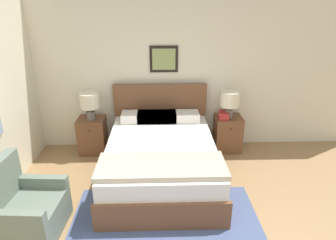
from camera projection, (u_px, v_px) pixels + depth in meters
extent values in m
cube|color=beige|center=(169.00, 73.00, 5.02)|extent=(6.85, 0.06, 2.60)
cube|color=black|center=(164.00, 59.00, 4.89)|extent=(0.46, 0.02, 0.43)
cube|color=#8E9E5B|center=(164.00, 59.00, 4.87)|extent=(0.38, 0.00, 0.34)
cube|color=brown|center=(161.00, 170.00, 4.37)|extent=(1.57, 2.16, 0.28)
cube|color=brown|center=(162.00, 206.00, 3.33)|extent=(1.57, 0.06, 0.08)
cube|color=white|center=(161.00, 152.00, 4.26)|extent=(1.51, 2.08, 0.31)
cube|color=brown|center=(160.00, 100.00, 5.07)|extent=(1.57, 0.06, 0.56)
cube|color=#B2A893|center=(161.00, 166.00, 3.56)|extent=(1.54, 0.61, 0.06)
cube|color=white|center=(137.00, 117.00, 4.92)|extent=(0.52, 0.32, 0.14)
cube|color=white|center=(183.00, 116.00, 4.95)|extent=(0.52, 0.32, 0.14)
cube|color=tan|center=(160.00, 117.00, 4.93)|extent=(0.52, 0.32, 0.14)
cube|color=tan|center=(153.00, 117.00, 4.93)|extent=(0.52, 0.32, 0.14)
cube|color=slate|center=(31.00, 217.00, 3.35)|extent=(0.72, 0.78, 0.38)
cube|color=slate|center=(39.00, 182.00, 3.55)|extent=(0.68, 0.15, 0.14)
cube|color=slate|center=(12.00, 218.00, 2.96)|extent=(0.68, 0.15, 0.14)
cube|color=brown|center=(93.00, 135.00, 5.10)|extent=(0.44, 0.40, 0.61)
sphere|color=#332D28|center=(89.00, 131.00, 4.83)|extent=(0.02, 0.02, 0.02)
cube|color=brown|center=(228.00, 133.00, 5.16)|extent=(0.44, 0.40, 0.61)
sphere|color=#332D28|center=(231.00, 129.00, 4.90)|extent=(0.02, 0.02, 0.02)
cylinder|color=slate|center=(91.00, 115.00, 4.93)|extent=(0.13, 0.13, 0.14)
cylinder|color=slate|center=(90.00, 109.00, 4.89)|extent=(0.02, 0.02, 0.06)
cylinder|color=beige|center=(89.00, 100.00, 4.83)|extent=(0.31, 0.31, 0.25)
cylinder|color=slate|center=(229.00, 113.00, 5.00)|extent=(0.13, 0.13, 0.14)
cylinder|color=slate|center=(229.00, 108.00, 4.96)|extent=(0.02, 0.02, 0.06)
cylinder|color=beige|center=(230.00, 99.00, 4.90)|extent=(0.31, 0.31, 0.25)
cube|color=#B7332D|center=(224.00, 117.00, 5.00)|extent=(0.19, 0.27, 0.03)
cube|color=#B7332D|center=(224.00, 115.00, 4.99)|extent=(0.17, 0.28, 0.04)
cube|color=#B7332D|center=(224.00, 113.00, 4.98)|extent=(0.22, 0.26, 0.04)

